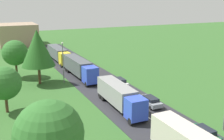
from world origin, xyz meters
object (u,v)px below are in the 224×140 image
Objects in this scene: car_fifth at (119,82)px; truck_third at (80,67)px; lamppost_third at (63,60)px; tree_maple at (49,135)px; distant_building at (18,34)px; tree_oak at (15,53)px; tree_pine at (38,48)px; car_third at (203,133)px; car_fourth at (150,101)px; truck_second at (120,96)px; truck_fourth at (58,54)px; tree_birch at (4,83)px.

truck_third is at bearing 119.38° from car_fifth.
lamppost_third is 32.23m from tree_maple.
lamppost_third reaches higher than distant_building.
tree_oak is at bearing 138.83° from car_fifth.
lamppost_third is 1.03× the size of tree_oak.
car_third is at bearing -66.74° from tree_pine.
tree_maple reaches higher than car_fourth.
truck_second is at bearing -64.06° from tree_oak.
truck_third is 30.88m from car_third.
tree_birch is (-14.96, -28.76, 2.24)m from truck_fourth.
truck_fourth is 18.94m from lamppost_third.
truck_second is 26.91m from tree_oak.
tree_oak is at bearing 79.28° from tree_birch.
truck_third is 3.31× the size of car_third.
truck_fourth is (-0.17, 16.39, -0.10)m from truck_third.
tree_birch is (-19.95, -3.79, 3.51)m from car_fifth.
tree_maple is (1.76, -20.44, 1.51)m from tree_birch.
tree_pine is at bearing -175.47° from truck_third.
car_fourth is at bearing -90.46° from car_fifth.
car_third is at bearing -84.21° from truck_fourth.
lamppost_third is at bearing 72.87° from tree_maple.
car_third is 29.92m from lamppost_third.
tree_pine is at bearing -115.34° from truck_fourth.
tree_birch is at bearing 158.98° from truck_second.
tree_pine is (-8.26, 17.53, 4.84)m from truck_second.
tree_maple is (-18.11, -13.70, 5.05)m from car_fourth.
tree_birch is (-19.87, 6.74, 3.54)m from car_fourth.
tree_birch is 0.65× the size of tree_pine.
truck_fourth is 3.07× the size of car_fourth.
truck_fourth is at bearing 97.88° from car_fourth.
truck_second is at bearing -76.41° from lamppost_third.
tree_oak is (-11.51, -10.54, 3.03)m from truck_fourth.
tree_maple reaches higher than distant_building.
truck_second is 13.20m from car_third.
tree_maple reaches higher than truck_fourth.
tree_pine is (6.88, 11.71, 2.58)m from tree_birch.
car_fourth is 0.45× the size of tree_pine.
truck_second is 2.60× the size of car_fourth.
tree_maple is (-13.39, -14.62, 3.77)m from truck_second.
truck_third is at bearing 67.83° from tree_maple.
truck_fourth is 15.90m from tree_oak.
car_third is 0.41× the size of tree_pine.
car_fourth is 21.27m from tree_birch.
tree_maple reaches higher than truck_second.
lamppost_third reaches higher than car_fourth.
car_fourth is (4.91, -35.50, -1.30)m from truck_fourth.
truck_third is 0.99× the size of truck_fourth.
car_fifth is at bearing -41.17° from tree_oak.
distant_building reaches higher than truck_fourth.
car_fourth is at bearing -63.18° from lamppost_third.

